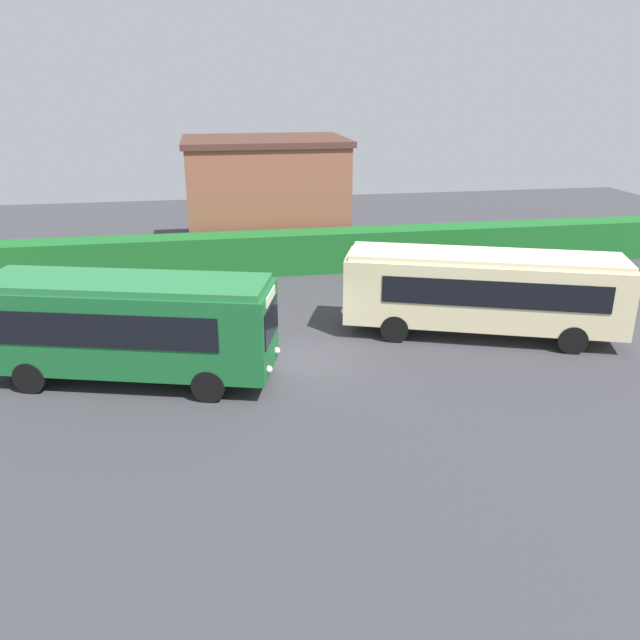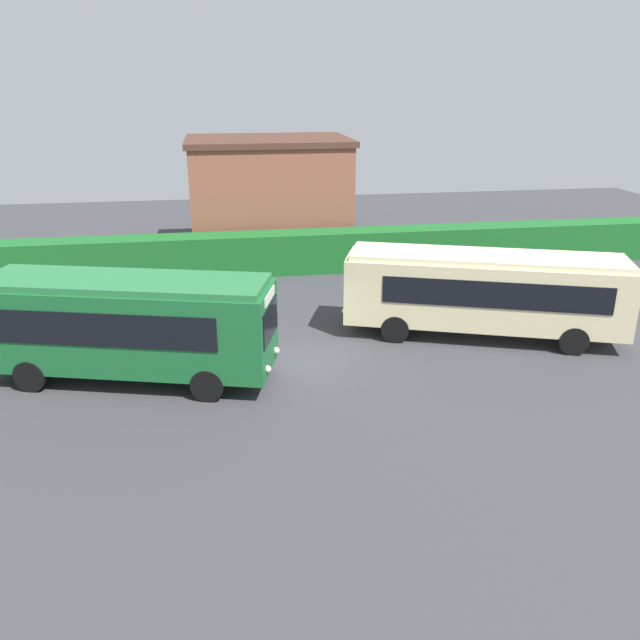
# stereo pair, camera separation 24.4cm
# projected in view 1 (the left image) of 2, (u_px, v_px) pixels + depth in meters

# --- Properties ---
(ground_plane) EXTENTS (64.00, 64.00, 0.00)m
(ground_plane) POSITION_uv_depth(u_px,v_px,m) (296.00, 361.00, 21.91)
(ground_plane) COLOR #38383D
(bus_green) EXTENTS (9.25, 4.88, 3.32)m
(bus_green) POSITION_uv_depth(u_px,v_px,m) (128.00, 324.00, 19.90)
(bus_green) COLOR #19602D
(bus_green) RESTS_ON ground_plane
(bus_cream) EXTENTS (10.11, 5.60, 3.12)m
(bus_cream) POSITION_uv_depth(u_px,v_px,m) (483.00, 289.00, 23.43)
(bus_cream) COLOR beige
(bus_cream) RESTS_ON ground_plane
(person_left) EXTENTS (0.51, 0.55, 1.88)m
(person_left) POSITION_uv_depth(u_px,v_px,m) (110.00, 317.00, 23.05)
(person_left) COLOR #4C6B47
(person_left) RESTS_ON ground_plane
(person_center) EXTENTS (0.48, 0.54, 1.92)m
(person_center) POSITION_uv_depth(u_px,v_px,m) (199.00, 332.00, 21.63)
(person_center) COLOR #4C6B47
(person_center) RESTS_ON ground_plane
(person_right) EXTENTS (0.50, 0.49, 1.85)m
(person_right) POSITION_uv_depth(u_px,v_px,m) (399.00, 283.00, 26.88)
(person_right) COLOR silver
(person_right) RESTS_ON ground_plane
(person_far) EXTENTS (0.47, 0.50, 1.66)m
(person_far) POSITION_uv_depth(u_px,v_px,m) (433.00, 296.00, 25.64)
(person_far) COLOR silver
(person_far) RESTS_ON ground_plane
(hedge_row) EXTENTS (44.00, 1.62, 1.95)m
(hedge_row) POSITION_uv_depth(u_px,v_px,m) (266.00, 253.00, 31.49)
(hedge_row) COLOR #195F23
(hedge_row) RESTS_ON ground_plane
(depot_building) EXTENTS (8.48, 6.30, 6.04)m
(depot_building) POSITION_uv_depth(u_px,v_px,m) (266.00, 196.00, 34.79)
(depot_building) COLOR brown
(depot_building) RESTS_ON ground_plane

